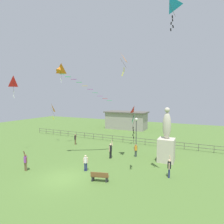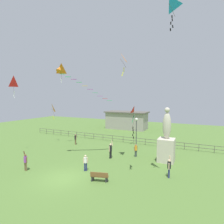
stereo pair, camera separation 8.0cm
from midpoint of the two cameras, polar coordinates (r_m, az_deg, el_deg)
The scene contains 20 objects.
ground_plane at distance 17.34m, azimuth -14.89°, elevation -19.52°, with size 80.00×80.00×0.00m, color #517533.
statue_monument at distance 21.05m, azimuth 16.82°, elevation -9.72°, with size 1.72×1.72×5.98m.
lamppost at distance 23.77m, azimuth 7.75°, elevation -4.73°, with size 0.36×0.36×4.41m.
park_bench at distance 16.10m, azimuth -3.82°, elevation -19.52°, with size 1.55×0.81×0.85m.
person_0 at distance 27.98m, azimuth -11.33°, elevation -8.21°, with size 0.45×0.29×1.55m.
person_1 at distance 22.17m, azimuth 7.59°, elevation -11.59°, with size 0.31×0.39×1.53m.
person_2 at distance 18.18m, azimuth -8.20°, elevation -15.21°, with size 0.37×0.35×1.56m.
person_3 at distance 19.85m, azimuth -25.42°, elevation -13.72°, with size 0.49×0.31×1.90m.
person_4 at distance 17.34m, azimuth 17.63°, elevation -16.11°, with size 0.31×0.51×1.94m.
person_5 at distance 21.41m, azimuth -0.35°, elevation -11.74°, with size 0.38×0.52×2.04m.
kite_0 at distance 25.95m, azimuth -15.52°, elevation 12.87°, with size 1.26×1.24×2.52m.
kite_1 at distance 18.94m, azimuth 2.70°, elevation 16.40°, with size 1.08×1.09×2.31m.
kite_2 at distance 15.30m, azimuth 17.64°, elevation 29.58°, with size 1.19×1.26×2.31m.
kite_3 at distance 25.26m, azimuth -28.38°, elevation 8.32°, with size 0.68×0.87×2.75m.
kite_4 at distance 25.78m, azimuth 7.14°, elevation 0.68°, with size 0.57×1.04×2.25m.
kite_5 at distance 16.22m, azimuth 7.37°, elevation -2.09°, with size 0.62×1.10×2.35m.
kite_6 at distance 29.17m, azimuth -18.39°, elevation 1.17°, with size 0.95×0.86×2.51m.
streamer_kite at distance 21.00m, azimuth -14.55°, elevation 11.96°, with size 4.71×4.83×3.88m.
waterfront_railing at distance 28.78m, azimuth 3.27°, elevation -8.29°, with size 36.01×0.06×0.95m.
pavilion_building at distance 40.96m, azimuth 4.67°, elevation -2.54°, with size 9.38×4.46×3.91m.
Camera 2 is at (10.45, -11.93, 7.03)m, focal length 29.11 mm.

